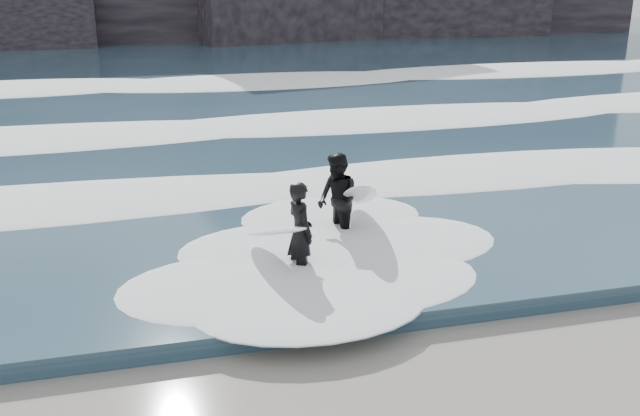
# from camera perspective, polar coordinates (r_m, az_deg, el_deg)

# --- Properties ---
(sea) EXTENTS (90.00, 52.00, 0.30)m
(sea) POSITION_cam_1_polar(r_m,az_deg,el_deg) (34.77, -12.92, 10.36)
(sea) COLOR #253E50
(sea) RESTS_ON ground
(foam_near) EXTENTS (60.00, 3.20, 0.20)m
(foam_near) POSITION_cam_1_polar(r_m,az_deg,el_deg) (15.15, -9.96, 1.02)
(foam_near) COLOR white
(foam_near) RESTS_ON sea
(foam_mid) EXTENTS (60.00, 4.00, 0.24)m
(foam_mid) POSITION_cam_1_polar(r_m,az_deg,el_deg) (21.92, -11.60, 6.46)
(foam_mid) COLOR white
(foam_mid) RESTS_ON sea
(foam_far) EXTENTS (60.00, 4.80, 0.30)m
(foam_far) POSITION_cam_1_polar(r_m,az_deg,el_deg) (30.77, -12.66, 9.90)
(foam_far) COLOR white
(foam_far) RESTS_ON sea
(surfer_left) EXTENTS (1.17, 2.08, 1.70)m
(surfer_left) POSITION_cam_1_polar(r_m,az_deg,el_deg) (11.57, -2.04, -1.93)
(surfer_left) COLOR black
(surfer_left) RESTS_ON ground
(surfer_right) EXTENTS (1.42, 2.24, 1.75)m
(surfer_right) POSITION_cam_1_polar(r_m,az_deg,el_deg) (13.06, 1.67, 0.65)
(surfer_right) COLOR black
(surfer_right) RESTS_ON ground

